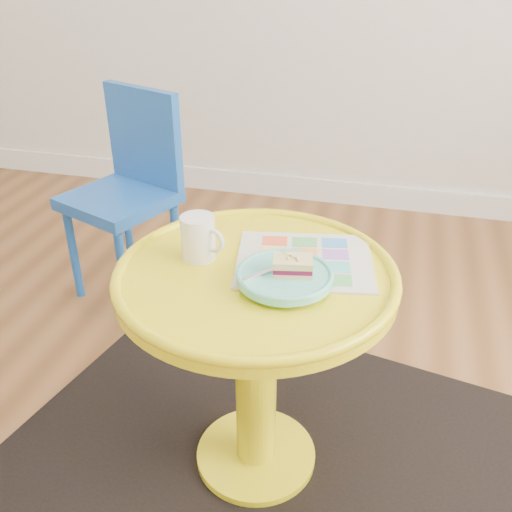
% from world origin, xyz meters
% --- Properties ---
extents(rug, '(1.49, 1.34, 0.01)m').
position_xyz_m(rug, '(0.34, 0.27, 0.00)').
color(rug, black).
rests_on(rug, ground).
extents(side_table, '(0.62, 0.62, 0.59)m').
position_xyz_m(side_table, '(0.34, 0.27, 0.42)').
color(side_table, yellow).
rests_on(side_table, ground).
extents(chair, '(0.44, 0.44, 0.76)m').
position_xyz_m(chair, '(-0.32, 1.00, 0.44)').
color(chair, '#1B55B0').
rests_on(chair, ground).
extents(newspaper, '(0.34, 0.31, 0.01)m').
position_xyz_m(newspaper, '(0.44, 0.34, 0.59)').
color(newspaper, silver).
rests_on(newspaper, side_table).
extents(mug, '(0.11, 0.08, 0.10)m').
position_xyz_m(mug, '(0.21, 0.30, 0.64)').
color(mug, white).
rests_on(mug, side_table).
extents(plate, '(0.20, 0.20, 0.02)m').
position_xyz_m(plate, '(0.42, 0.24, 0.61)').
color(plate, '#5FC9BC').
rests_on(plate, newspaper).
extents(cake_slice, '(0.09, 0.07, 0.04)m').
position_xyz_m(cake_slice, '(0.43, 0.24, 0.63)').
color(cake_slice, '#D3BC8C').
rests_on(cake_slice, plate).
extents(fork, '(0.10, 0.12, 0.00)m').
position_xyz_m(fork, '(0.38, 0.24, 0.62)').
color(fork, silver).
rests_on(fork, plate).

